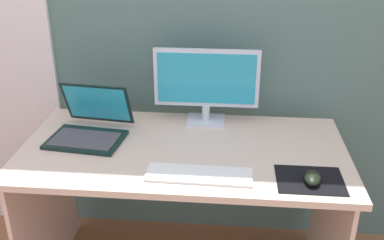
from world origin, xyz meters
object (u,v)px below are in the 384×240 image
keyboard_external (199,175)px  mouse (312,178)px  monitor (206,83)px  laptop (90,127)px

keyboard_external → mouse: bearing=-0.4°
monitor → mouse: monitor is taller
laptop → keyboard_external: (0.51, -0.29, -0.04)m
laptop → monitor: bearing=21.8°
monitor → laptop: monitor is taller
laptop → mouse: bearing=-17.8°
mouse → keyboard_external: bearing=-172.6°
monitor → laptop: bearing=-158.2°
monitor → laptop: size_ratio=1.39×
monitor → mouse: (0.43, -0.50, -0.17)m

